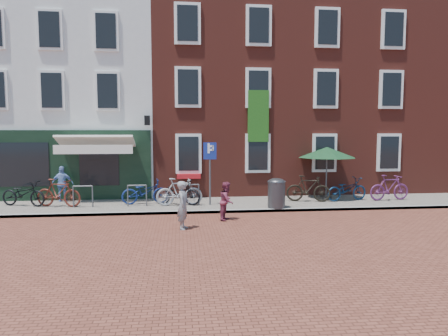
{
  "coord_description": "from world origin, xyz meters",
  "views": [
    {
      "loc": [
        0.15,
        -14.14,
        2.94
      ],
      "look_at": [
        1.76,
        0.51,
        1.6
      ],
      "focal_mm": 32.1,
      "sensor_mm": 36.0,
      "label": 1
    }
  ],
  "objects": [
    {
      "name": "bicycle_4",
      "position": [
        0.02,
        1.35,
        0.58
      ],
      "size": [
        1.94,
        1.2,
        0.96
      ],
      "primitive_type": "imported",
      "rotation": [
        0.0,
        0.0,
        1.24
      ],
      "color": "black",
      "rests_on": "sidewalk"
    },
    {
      "name": "litter_bin",
      "position": [
        3.7,
        0.3,
        0.71
      ],
      "size": [
        0.65,
        0.65,
        1.19
      ],
      "color": "#3B3B3E",
      "rests_on": "sidewalk"
    },
    {
      "name": "parking_sign",
      "position": [
        1.28,
        1.19,
        1.77
      ],
      "size": [
        0.5,
        0.07,
        2.43
      ],
      "color": "#4C4C4F",
      "rests_on": "sidewalk"
    },
    {
      "name": "cafe_person",
      "position": [
        -4.63,
        2.6,
        0.82
      ],
      "size": [
        0.87,
        0.4,
        1.45
      ],
      "primitive_type": "imported",
      "rotation": [
        0.0,
        0.0,
        3.2
      ],
      "color": "#7596D3",
      "rests_on": "sidewalk"
    },
    {
      "name": "building_stucco",
      "position": [
        -5.0,
        7.0,
        4.5
      ],
      "size": [
        8.0,
        8.0,
        9.0
      ],
      "primitive_type": "cube",
      "color": "silver",
      "rests_on": "ground"
    },
    {
      "name": "filler_right",
      "position": [
        14.5,
        7.0,
        4.5
      ],
      "size": [
        7.0,
        8.0,
        9.0
      ],
      "primitive_type": "cube",
      "color": "maroon",
      "rests_on": "ground"
    },
    {
      "name": "building_brick_mid",
      "position": [
        2.0,
        7.0,
        5.0
      ],
      "size": [
        6.0,
        8.0,
        10.0
      ],
      "primitive_type": "cube",
      "color": "maroon",
      "rests_on": "ground"
    },
    {
      "name": "bicycle_1",
      "position": [
        -4.43,
        1.39,
        0.63
      ],
      "size": [
        1.84,
        0.92,
        1.07
      ],
      "primitive_type": "imported",
      "rotation": [
        0.0,
        0.0,
        1.32
      ],
      "color": "#541F16",
      "rests_on": "sidewalk"
    },
    {
      "name": "bicycle_6",
      "position": [
        6.94,
        1.49,
        0.58
      ],
      "size": [
        1.92,
        1.02,
        0.96
      ],
      "primitive_type": "imported",
      "rotation": [
        0.0,
        0.0,
        1.79
      ],
      "color": "#0D2947",
      "rests_on": "sidewalk"
    },
    {
      "name": "bicycle_0",
      "position": [
        -5.82,
        1.7,
        0.58
      ],
      "size": [
        1.94,
        1.17,
        0.96
      ],
      "primitive_type": "imported",
      "rotation": [
        0.0,
        0.0,
        1.26
      ],
      "color": "black",
      "rests_on": "sidewalk"
    },
    {
      "name": "woman",
      "position": [
        0.22,
        -2.17,
        0.73
      ],
      "size": [
        0.45,
        0.59,
        1.46
      ],
      "primitive_type": "imported",
      "rotation": [
        0.0,
        0.0,
        1.37
      ],
      "color": "gray",
      "rests_on": "ground"
    },
    {
      "name": "parasol",
      "position": [
        6.33,
        2.2,
        2.15
      ],
      "size": [
        2.46,
        2.46,
        2.29
      ],
      "color": "#4C4C4F",
      "rests_on": "sidewalk"
    },
    {
      "name": "bicycle_7",
      "position": [
        8.74,
        1.4,
        0.63
      ],
      "size": [
        1.82,
        0.68,
        1.07
      ],
      "primitive_type": "imported",
      "rotation": [
        0.0,
        0.0,
        1.68
      ],
      "color": "#5A2452",
      "rests_on": "sidewalk"
    },
    {
      "name": "bicycle_2",
      "position": [
        -1.24,
        1.69,
        0.58
      ],
      "size": [
        1.91,
        0.93,
        0.96
      ],
      "primitive_type": "imported",
      "rotation": [
        0.0,
        0.0,
        1.74
      ],
      "color": "navy",
      "rests_on": "sidewalk"
    },
    {
      "name": "bicycle_3",
      "position": [
        0.1,
        1.18,
        0.63
      ],
      "size": [
        1.81,
        0.63,
        1.07
      ],
      "primitive_type": "imported",
      "rotation": [
        0.0,
        0.0,
        1.65
      ],
      "color": "#9A9A9D",
      "rests_on": "sidewalk"
    },
    {
      "name": "bicycle_5",
      "position": [
        5.31,
        1.47,
        0.63
      ],
      "size": [
        1.84,
        0.93,
        1.07
      ],
      "primitive_type": "imported",
      "rotation": [
        0.0,
        0.0,
        1.32
      ],
      "color": "black",
      "rests_on": "sidewalk"
    },
    {
      "name": "sidewalk",
      "position": [
        1.0,
        1.5,
        0.05
      ],
      "size": [
        24.0,
        3.0,
        0.1
      ],
      "primitive_type": "cube",
      "color": "slate",
      "rests_on": "ground"
    },
    {
      "name": "boy",
      "position": [
        1.67,
        -1.06,
        0.64
      ],
      "size": [
        0.68,
        0.76,
        1.28
      ],
      "primitive_type": "imported",
      "rotation": [
        0.0,
        0.0,
        1.18
      ],
      "color": "brown",
      "rests_on": "ground"
    },
    {
      "name": "building_brick_right",
      "position": [
        8.0,
        7.0,
        5.0
      ],
      "size": [
        6.0,
        8.0,
        10.0
      ],
      "primitive_type": "cube",
      "color": "maroon",
      "rests_on": "ground"
    },
    {
      "name": "ground",
      "position": [
        0.0,
        0.0,
        0.0
      ],
      "size": [
        80.0,
        80.0,
        0.0
      ],
      "primitive_type": "plane",
      "color": "brown"
    }
  ]
}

